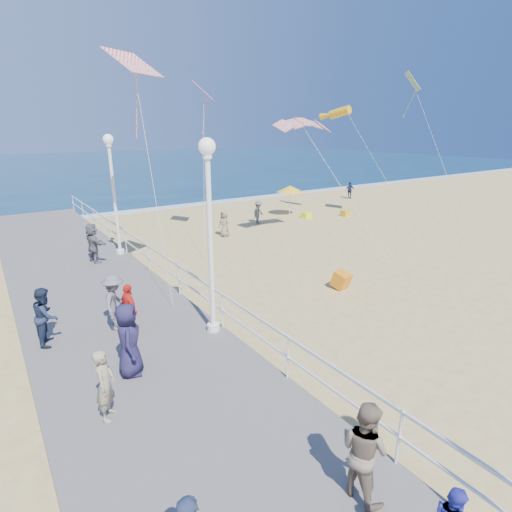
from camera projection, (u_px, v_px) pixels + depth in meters
ground at (344, 300)px, 14.46m from camera, size 160.00×160.00×0.00m
ocean at (52, 167)px, 65.55m from camera, size 160.00×90.00×0.05m
surf_line at (147, 210)px, 30.56m from camera, size 160.00×1.20×0.04m
boardwalk at (141, 359)px, 10.36m from camera, size 5.00×44.00×0.40m
railing at (222, 301)px, 11.36m from camera, size 0.05×42.00×0.55m
lamp_post_mid at (210, 219)px, 10.46m from camera, size 0.44×0.44×5.32m
lamp_post_far at (113, 183)px, 17.54m from camera, size 0.44×0.44×5.32m
spectator_1 at (364, 450)px, 6.08m from camera, size 0.67×0.85×1.68m
spectator_2 at (115, 302)px, 11.32m from camera, size 1.05×1.23×1.65m
spectator_3 at (129, 309)px, 11.15m from camera, size 0.47×0.89×1.45m
spectator_4 at (128, 340)px, 9.16m from camera, size 0.81×1.00×1.78m
spectator_5 at (93, 243)px, 17.09m from camera, size 0.80×1.65×1.71m
spectator_6 at (105, 385)px, 7.78m from camera, size 0.59×0.65×1.50m
spectator_7 at (46, 316)px, 10.56m from camera, size 0.80×0.91×1.58m
beach_walker_a at (258, 212)px, 25.93m from camera, size 1.12×0.93×1.51m
beach_walker_b at (350, 190)px, 35.43m from camera, size 0.93×0.61×1.47m
beach_walker_c at (224, 224)px, 22.78m from camera, size 0.71×0.86×1.51m
box_kite at (341, 282)px, 15.39m from camera, size 0.68×0.80×0.74m
beach_umbrella at (290, 189)px, 28.01m from camera, size 1.90×1.90×2.14m
beach_chair_left at (306, 215)px, 27.78m from camera, size 0.55×0.55×0.40m
beach_chair_right at (345, 213)px, 28.36m from camera, size 0.55×0.55×0.40m
kite_parafoil at (304, 122)px, 20.17m from camera, size 3.40×0.94×0.65m
kite_windsock at (340, 112)px, 26.32m from camera, size 0.98×2.54×1.05m
kite_diamond_pink at (204, 91)px, 19.93m from camera, size 1.56×1.65×0.90m
kite_diamond_multi at (412, 81)px, 23.49m from camera, size 1.53×1.53×1.04m
kite_diamond_redwhite at (133, 62)px, 13.04m from camera, size 1.96×1.86×0.85m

